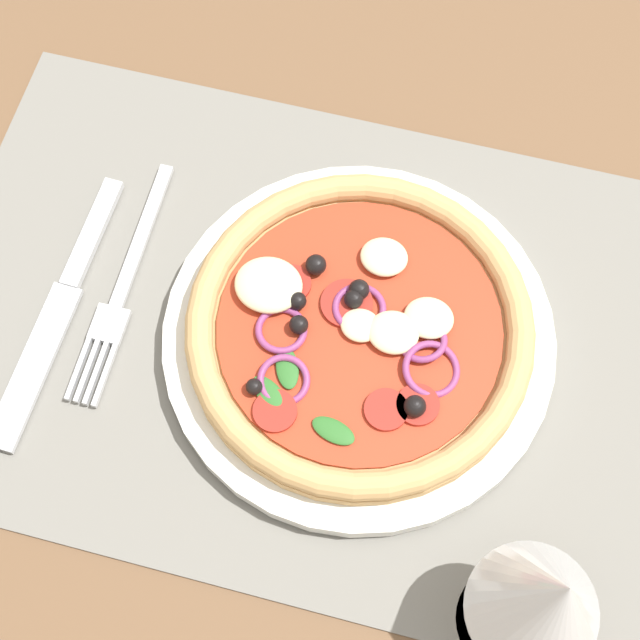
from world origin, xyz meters
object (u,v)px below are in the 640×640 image
fork (121,293)px  wine_glass (547,601)px  plate (358,343)px  knife (58,311)px  pizza (358,332)px

fork → wine_glass: bearing=63.8°
plate → fork: 16.15cm
plate → knife: 19.88cm
fork → knife: (3.57, 2.27, 0.03)cm
plate → fork: size_ratio=1.40×
knife → pizza: bearing=99.7°
fork → knife: knife is taller
fork → plate: bearing=90.9°
pizza → plate: bearing=171.0°
plate → fork: (16.14, 0.28, -0.48)cm
wine_glass → fork: bearing=-26.2°
fork → wine_glass: size_ratio=1.21×
wine_glass → plate: bearing=-48.7°
pizza → wine_glass: wine_glass is taller
plate → knife: size_ratio=1.26×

